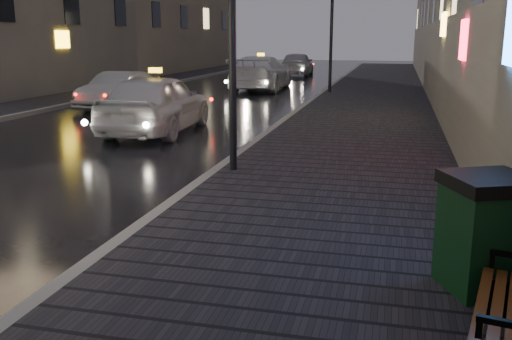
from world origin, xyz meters
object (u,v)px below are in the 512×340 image
at_px(car_far, 297,64).
at_px(lamp_far, 332,17).
at_px(taxi_near, 157,103).
at_px(car_left_mid, 118,90).
at_px(taxi_mid, 261,73).
at_px(trash_bin, 486,232).

bearing_deg(car_far, lamp_far, 103.86).
height_order(taxi_near, car_far, taxi_near).
distance_m(car_left_mid, car_far, 19.01).
bearing_deg(taxi_near, car_far, -92.81).
xyz_separation_m(taxi_near, car_left_mid, (-3.67, 4.86, -0.17)).
height_order(taxi_mid, car_far, taxi_mid).
relative_size(taxi_mid, car_far, 1.23).
bearing_deg(taxi_near, taxi_mid, -92.34).
bearing_deg(car_far, taxi_mid, 86.77).
relative_size(taxi_near, car_far, 1.04).
height_order(lamp_far, car_left_mid, lamp_far).
xyz_separation_m(lamp_far, taxi_near, (-3.52, -11.52, -2.65)).
xyz_separation_m(taxi_near, car_far, (-0.08, 23.53, -0.03)).
bearing_deg(lamp_far, car_left_mid, -137.19).
height_order(taxi_near, taxi_mid, taxi_mid).
bearing_deg(car_far, car_left_mid, 76.28).
xyz_separation_m(car_left_mid, car_far, (3.59, 18.67, 0.13)).
bearing_deg(trash_bin, taxi_near, 106.02).
bearing_deg(taxi_near, car_left_mid, -55.94).
bearing_deg(lamp_far, taxi_near, -106.99).
bearing_deg(lamp_far, car_far, 106.68).
relative_size(lamp_far, car_far, 1.12).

